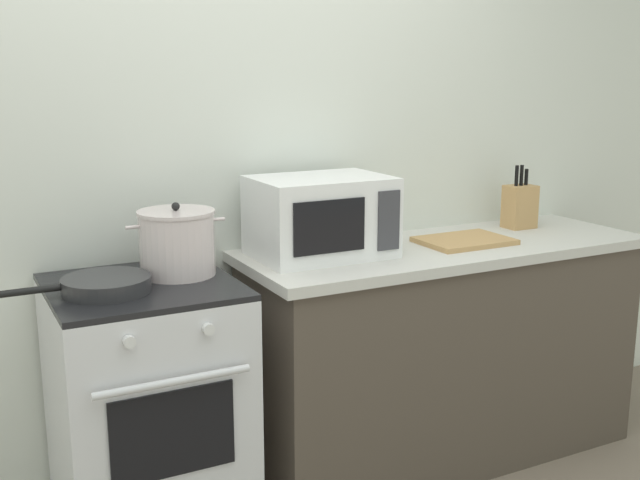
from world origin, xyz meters
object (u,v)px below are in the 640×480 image
object	(u,v)px
stove	(148,413)
stock_pot	(177,243)
frying_pan	(105,285)
cutting_board	(464,241)
microwave	(321,217)
knife_block	(520,206)

from	to	relation	value
stove	stock_pot	size ratio (longest dim) A/B	2.67
stove	frying_pan	size ratio (longest dim) A/B	1.92
frying_pan	cutting_board	world-z (taller)	frying_pan
stove	microwave	bearing A→B (deg)	6.40
microwave	knife_block	size ratio (longest dim) A/B	1.78
frying_pan	microwave	size ratio (longest dim) A/B	0.96
microwave	knife_block	xyz separation A→B (m)	(1.03, 0.06, -0.05)
stock_pot	cutting_board	world-z (taller)	stock_pot
frying_pan	cutting_board	xyz separation A→B (m)	(1.45, 0.05, -0.02)
stock_pot	knife_block	bearing A→B (deg)	3.02
stove	cutting_board	distance (m)	1.40
stock_pot	frying_pan	bearing A→B (deg)	-158.99
stove	stock_pot	bearing A→B (deg)	21.83
frying_pan	stock_pot	bearing A→B (deg)	21.01
frying_pan	microwave	bearing A→B (deg)	8.58
cutting_board	knife_block	size ratio (longest dim) A/B	1.28
frying_pan	stove	bearing A→B (deg)	20.08
cutting_board	knife_block	bearing A→B (deg)	18.87
knife_block	stove	bearing A→B (deg)	-175.34
microwave	stove	bearing A→B (deg)	-173.60
microwave	knife_block	distance (m)	1.03
microwave	cutting_board	bearing A→B (deg)	-7.22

